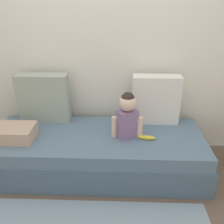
{
  "coord_description": "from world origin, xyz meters",
  "views": [
    {
      "loc": [
        0.22,
        -2.06,
        1.66
      ],
      "look_at": [
        0.14,
        0.0,
        0.67
      ],
      "focal_mm": 39.26,
      "sensor_mm": 36.0,
      "label": 1
    }
  ],
  "objects": [
    {
      "name": "ground_plane",
      "position": [
        0.0,
        0.0,
        0.0
      ],
      "size": [
        12.0,
        12.0,
        0.0
      ],
      "primitive_type": "plane",
      "color": "brown"
    },
    {
      "name": "throw_pillow_left",
      "position": [
        -0.59,
        0.3,
        0.67
      ],
      "size": [
        0.53,
        0.16,
        0.51
      ],
      "primitive_type": "cube",
      "color": "#99A393",
      "rests_on": "couch"
    },
    {
      "name": "throw_pillow_right",
      "position": [
        0.59,
        0.3,
        0.67
      ],
      "size": [
        0.49,
        0.16,
        0.51
      ],
      "primitive_type": "cube",
      "color": "silver",
      "rests_on": "couch"
    },
    {
      "name": "folded_blanket",
      "position": [
        -0.79,
        -0.1,
        0.48
      ],
      "size": [
        0.4,
        0.28,
        0.13
      ],
      "primitive_type": "cube",
      "color": "tan",
      "rests_on": "couch"
    },
    {
      "name": "toddler",
      "position": [
        0.29,
        -0.02,
        0.65
      ],
      "size": [
        0.3,
        0.19,
        0.46
      ],
      "color": "gray",
      "rests_on": "couch"
    },
    {
      "name": "back_wall",
      "position": [
        0.0,
        0.53,
        1.23
      ],
      "size": [
        5.34,
        0.1,
        2.46
      ],
      "primitive_type": "cube",
      "color": "silver",
      "rests_on": "ground"
    },
    {
      "name": "banana",
      "position": [
        0.48,
        -0.07,
        0.44
      ],
      "size": [
        0.17,
        0.07,
        0.04
      ],
      "primitive_type": "ellipsoid",
      "rotation": [
        0.0,
        0.0,
        -0.15
      ],
      "color": "yellow",
      "rests_on": "couch"
    },
    {
      "name": "couch",
      "position": [
        0.0,
        0.0,
        0.21
      ],
      "size": [
        2.14,
        0.8,
        0.42
      ],
      "color": "#495F70",
      "rests_on": "ground"
    }
  ]
}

